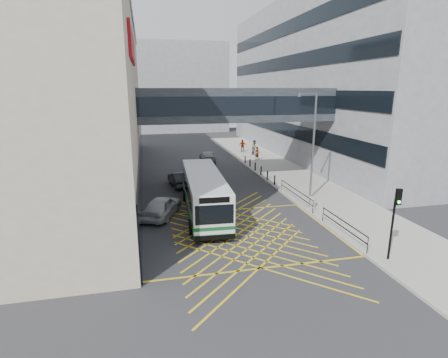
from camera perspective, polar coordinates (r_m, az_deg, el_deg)
ground at (r=22.50m, az=2.28°, el=-8.95°), size 120.00×120.00×0.00m
building_whsmith at (r=38.05m, az=-32.70°, el=10.87°), size 24.17×42.00×16.00m
building_right at (r=52.84m, az=21.80°, el=14.72°), size 24.09×44.00×20.00m
building_far at (r=79.97m, az=-10.65°, el=14.40°), size 28.00×16.00×18.00m
skybridge at (r=33.02m, az=2.06°, el=12.03°), size 20.00×4.10×3.00m
pavement at (r=38.80m, az=9.42°, el=1.15°), size 6.00×54.00×0.16m
box_junction at (r=22.50m, az=2.28°, el=-8.94°), size 12.00×9.00×0.01m
bus at (r=25.53m, az=-3.31°, el=-2.15°), size 3.15×11.00×3.05m
car_white at (r=25.58m, az=-10.06°, el=-4.38°), size 3.73×5.18×1.53m
car_dark at (r=33.24m, az=-7.35°, el=-0.01°), size 2.24×4.43×1.33m
car_silver at (r=43.91m, az=-2.69°, el=3.74°), size 2.28×4.68×1.41m
traffic_light at (r=19.99m, az=26.13°, el=-5.17°), size 0.30×0.47×3.97m
street_lamp at (r=28.70m, az=14.13°, el=6.17°), size 1.91×0.71×8.48m
litter_bin at (r=27.43m, az=14.16°, el=-3.69°), size 0.49×0.49×0.84m
kerb_railings at (r=25.87m, az=14.56°, el=-4.14°), size 0.05×12.54×1.00m
bollards at (r=37.74m, az=5.58°, el=1.73°), size 0.14×10.14×0.90m
pedestrian_a at (r=44.35m, az=5.39°, el=4.17°), size 0.75×0.62×1.65m
pedestrian_b at (r=47.91m, az=5.02°, el=5.14°), size 1.09×1.02×1.95m
pedestrian_c at (r=49.88m, az=3.05°, el=5.43°), size 1.12×0.73×1.75m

